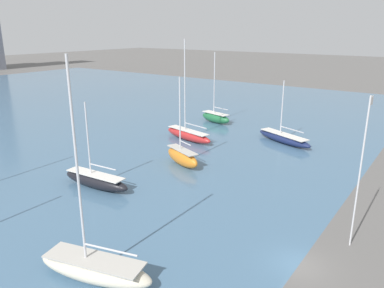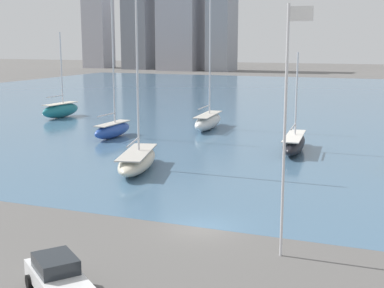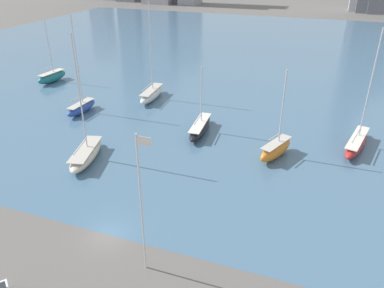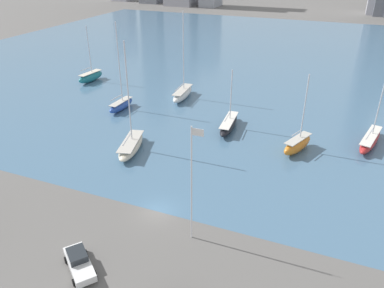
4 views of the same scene
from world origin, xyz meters
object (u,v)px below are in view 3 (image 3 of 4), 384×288
Objects in this scene: sailboat_black at (200,127)px; sailboat_blue at (81,107)px; sailboat_teal at (52,77)px; sailboat_cream at (86,154)px; flag_pole at (142,202)px; sailboat_orange at (276,149)px; sailboat_white at (152,94)px; sailboat_red at (357,142)px.

sailboat_blue is at bearing 173.96° from sailboat_black.
sailboat_cream is (25.33, -25.28, -0.19)m from sailboat_teal.
flag_pole is 1.29× the size of sailboat_black.
flag_pole is 1.09× the size of sailboat_orange.
sailboat_cream is at bearing -89.74° from sailboat_white.
sailboat_cream is (-15.49, 14.06, -5.91)m from flag_pole.
sailboat_teal is 0.76× the size of sailboat_cream.
sailboat_white is at bearing 114.84° from flag_pole.
sailboat_red is 1.37× the size of sailboat_orange.
sailboat_white is (23.63, -2.21, -0.05)m from sailboat_teal.
sailboat_teal is 0.73× the size of sailboat_white.
flag_pole is 56.98m from sailboat_teal.
sailboat_teal is at bearing 144.36° from sailboat_blue.
sailboat_black is at bearing 0.63° from sailboat_blue.
flag_pole is at bearing -38.08° from sailboat_teal.
sailboat_cream reaches higher than sailboat_blue.
sailboat_teal is at bearing -177.05° from sailboat_orange.
sailboat_white is (-17.19, 37.14, -5.77)m from flag_pole.
sailboat_white is at bearing 0.54° from sailboat_teal.
sailboat_white is (8.25, 9.74, 0.04)m from sailboat_blue.
sailboat_black is at bearing -175.87° from sailboat_orange.
sailboat_black is (-21.65, -2.61, -0.07)m from sailboat_red.
sailboat_teal is 38.54m from sailboat_black.
flag_pole reaches higher than sailboat_black.
sailboat_orange is (11.67, -3.66, 0.29)m from sailboat_black.
sailboat_white is (-24.49, 13.98, -0.11)m from sailboat_orange.
sailboat_black is 16.46m from sailboat_white.
sailboat_black is 0.59× the size of sailboat_white.
sailboat_cream reaches higher than sailboat_red.
sailboat_teal is (-40.82, 39.34, -5.72)m from flag_pole.
sailboat_cream reaches higher than sailboat_teal.
flag_pole is at bearing -107.45° from sailboat_red.
sailboat_orange is (-9.98, -6.27, 0.21)m from sailboat_red.
sailboat_red is 36.19m from sailboat_cream.
sailboat_blue is at bearing -31.97° from sailboat_teal.
sailboat_cream is at bearing -135.55° from sailboat_black.
sailboat_black is 12.23m from sailboat_orange.
sailboat_white reaches higher than flag_pole.
sailboat_red is 42.77m from sailboat_blue.
sailboat_white reaches higher than sailboat_orange.
sailboat_white is at bearing 79.54° from sailboat_cream.
sailboat_black is 0.62× the size of sailboat_cream.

